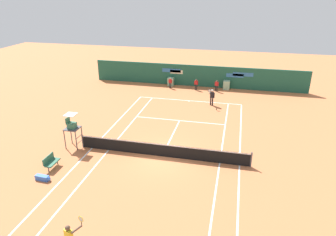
{
  "coord_description": "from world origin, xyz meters",
  "views": [
    {
      "loc": [
        4.63,
        -18.17,
        10.93
      ],
      "look_at": [
        -0.71,
        4.91,
        0.8
      ],
      "focal_mm": 32.97,
      "sensor_mm": 36.0,
      "label": 1
    }
  ],
  "objects_px": {
    "player_on_baseline": "(212,96)",
    "ball_kid_right_post": "(196,84)",
    "player_bench": "(51,161)",
    "ball_kid_centre_post": "(170,82)",
    "ball_kid_left_post": "(217,85)",
    "umpire_chair": "(72,126)",
    "equipment_bag": "(43,178)",
    "tennis_ball_by_sideline": "(221,141)",
    "tennis_ball_near_service_line": "(229,106)"
  },
  "relations": [
    {
      "from": "ball_kid_centre_post",
      "to": "tennis_ball_near_service_line",
      "type": "distance_m",
      "value": 8.28
    },
    {
      "from": "ball_kid_right_post",
      "to": "player_bench",
      "type": "bearing_deg",
      "value": 64.54
    },
    {
      "from": "ball_kid_right_post",
      "to": "tennis_ball_near_service_line",
      "type": "distance_m",
      "value": 5.99
    },
    {
      "from": "player_bench",
      "to": "tennis_ball_near_service_line",
      "type": "bearing_deg",
      "value": 142.64
    },
    {
      "from": "player_bench",
      "to": "ball_kid_centre_post",
      "type": "height_order",
      "value": "ball_kid_centre_post"
    },
    {
      "from": "umpire_chair",
      "to": "player_bench",
      "type": "bearing_deg",
      "value": 0.31
    },
    {
      "from": "ball_kid_centre_post",
      "to": "tennis_ball_by_sideline",
      "type": "distance_m",
      "value": 13.94
    },
    {
      "from": "umpire_chair",
      "to": "tennis_ball_by_sideline",
      "type": "xyz_separation_m",
      "value": [
        10.56,
        3.33,
        -1.61
      ]
    },
    {
      "from": "player_bench",
      "to": "ball_kid_left_post",
      "type": "bearing_deg",
      "value": 153.76
    },
    {
      "from": "ball_kid_right_post",
      "to": "ball_kid_left_post",
      "type": "relative_size",
      "value": 0.99
    },
    {
      "from": "player_bench",
      "to": "ball_kid_left_post",
      "type": "distance_m",
      "value": 20.65
    },
    {
      "from": "equipment_bag",
      "to": "tennis_ball_near_service_line",
      "type": "height_order",
      "value": "equipment_bag"
    },
    {
      "from": "ball_kid_left_post",
      "to": "tennis_ball_by_sideline",
      "type": "height_order",
      "value": "ball_kid_left_post"
    },
    {
      "from": "ball_kid_left_post",
      "to": "tennis_ball_near_service_line",
      "type": "relative_size",
      "value": 19.28
    },
    {
      "from": "umpire_chair",
      "to": "ball_kid_centre_post",
      "type": "xyz_separation_m",
      "value": [
        3.81,
        15.51,
        -0.92
      ]
    },
    {
      "from": "ball_kid_centre_post",
      "to": "ball_kid_right_post",
      "type": "bearing_deg",
      "value": -177.68
    },
    {
      "from": "player_bench",
      "to": "tennis_ball_near_service_line",
      "type": "relative_size",
      "value": 17.27
    },
    {
      "from": "player_bench",
      "to": "equipment_bag",
      "type": "xyz_separation_m",
      "value": [
        0.3,
        -1.37,
        -0.35
      ]
    },
    {
      "from": "equipment_bag",
      "to": "ball_kid_right_post",
      "type": "relative_size",
      "value": 0.77
    },
    {
      "from": "ball_kid_right_post",
      "to": "equipment_bag",
      "type": "bearing_deg",
      "value": 66.61
    },
    {
      "from": "player_on_baseline",
      "to": "ball_kid_right_post",
      "type": "bearing_deg",
      "value": -64.81
    },
    {
      "from": "umpire_chair",
      "to": "ball_kid_centre_post",
      "type": "relative_size",
      "value": 2.07
    },
    {
      "from": "ball_kid_left_post",
      "to": "ball_kid_right_post",
      "type": "bearing_deg",
      "value": 10.43
    },
    {
      "from": "ball_kid_right_post",
      "to": "ball_kid_left_post",
      "type": "bearing_deg",
      "value": 174.72
    },
    {
      "from": "umpire_chair",
      "to": "ball_kid_left_post",
      "type": "xyz_separation_m",
      "value": [
        9.14,
        15.51,
        -0.89
      ]
    },
    {
      "from": "tennis_ball_by_sideline",
      "to": "ball_kid_centre_post",
      "type": "bearing_deg",
      "value": 119.03
    },
    {
      "from": "player_on_baseline",
      "to": "ball_kid_left_post",
      "type": "xyz_separation_m",
      "value": [
        0.11,
        4.56,
        -0.21
      ]
    },
    {
      "from": "player_bench",
      "to": "ball_kid_left_post",
      "type": "xyz_separation_m",
      "value": [
        9.13,
        18.52,
        0.25
      ]
    },
    {
      "from": "tennis_ball_near_service_line",
      "to": "ball_kid_left_post",
      "type": "bearing_deg",
      "value": 109.59
    },
    {
      "from": "equipment_bag",
      "to": "tennis_ball_by_sideline",
      "type": "bearing_deg",
      "value": 36.98
    },
    {
      "from": "player_bench",
      "to": "ball_kid_right_post",
      "type": "xyz_separation_m",
      "value": [
        6.8,
        18.52,
        0.24
      ]
    },
    {
      "from": "player_on_baseline",
      "to": "ball_kid_right_post",
      "type": "height_order",
      "value": "player_on_baseline"
    },
    {
      "from": "player_on_baseline",
      "to": "tennis_ball_by_sideline",
      "type": "relative_size",
      "value": 26.93
    },
    {
      "from": "equipment_bag",
      "to": "ball_kid_centre_post",
      "type": "bearing_deg",
      "value": 80.05
    },
    {
      "from": "player_bench",
      "to": "ball_kid_left_post",
      "type": "height_order",
      "value": "ball_kid_left_post"
    },
    {
      "from": "umpire_chair",
      "to": "tennis_ball_near_service_line",
      "type": "distance_m",
      "value": 15.48
    },
    {
      "from": "ball_kid_centre_post",
      "to": "equipment_bag",
      "type": "bearing_deg",
      "value": 82.37
    },
    {
      "from": "ball_kid_centre_post",
      "to": "ball_kid_right_post",
      "type": "height_order",
      "value": "ball_kid_right_post"
    },
    {
      "from": "player_bench",
      "to": "player_on_baseline",
      "type": "distance_m",
      "value": 16.62
    },
    {
      "from": "equipment_bag",
      "to": "player_on_baseline",
      "type": "xyz_separation_m",
      "value": [
        8.72,
        15.32,
        0.81
      ]
    },
    {
      "from": "tennis_ball_near_service_line",
      "to": "ball_kid_centre_post",
      "type": "bearing_deg",
      "value": 147.14
    },
    {
      "from": "ball_kid_right_post",
      "to": "tennis_ball_near_service_line",
      "type": "height_order",
      "value": "ball_kid_right_post"
    },
    {
      "from": "ball_kid_centre_post",
      "to": "ball_kid_right_post",
      "type": "xyz_separation_m",
      "value": [
        3.02,
        0.0,
        0.03
      ]
    },
    {
      "from": "ball_kid_centre_post",
      "to": "ball_kid_left_post",
      "type": "relative_size",
      "value": 0.96
    },
    {
      "from": "umpire_chair",
      "to": "player_bench",
      "type": "xyz_separation_m",
      "value": [
        0.02,
        -3.01,
        -1.14
      ]
    },
    {
      "from": "player_bench",
      "to": "ball_kid_centre_post",
      "type": "distance_m",
      "value": 18.9
    },
    {
      "from": "equipment_bag",
      "to": "ball_kid_left_post",
      "type": "height_order",
      "value": "ball_kid_left_post"
    },
    {
      "from": "ball_kid_centre_post",
      "to": "ball_kid_right_post",
      "type": "relative_size",
      "value": 0.96
    },
    {
      "from": "player_on_baseline",
      "to": "tennis_ball_near_service_line",
      "type": "xyz_separation_m",
      "value": [
        1.7,
        0.08,
        -0.93
      ]
    },
    {
      "from": "player_on_baseline",
      "to": "tennis_ball_by_sideline",
      "type": "height_order",
      "value": "player_on_baseline"
    }
  ]
}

